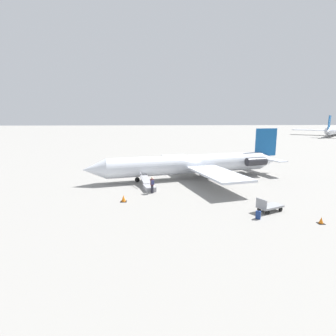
{
  "coord_description": "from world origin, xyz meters",
  "views": [
    {
      "loc": [
        5.38,
        33.22,
        7.64
      ],
      "look_at": [
        2.93,
        1.49,
        1.69
      ],
      "focal_mm": 28.0,
      "sensor_mm": 36.0,
      "label": 1
    }
  ],
  "objects": [
    {
      "name": "airplane_far_left",
      "position": [
        -82.09,
        -84.42,
        2.72
      ],
      "size": [
        35.22,
        37.57,
        9.14
      ],
      "rotation": [
        0.0,
        0.0,
        3.97
      ],
      "color": "silver",
      "rests_on": "ground"
    },
    {
      "name": "passenger",
      "position": [
        4.99,
        6.67,
        1.0
      ],
      "size": [
        0.4,
        0.56,
        1.74
      ],
      "rotation": [
        0.0,
        0.0,
        -1.34
      ],
      "color": "#23232D",
      "rests_on": "ground"
    },
    {
      "name": "traffic_cone_near_cart",
      "position": [
        -7.38,
        15.79,
        0.23
      ],
      "size": [
        0.45,
        0.45,
        0.5
      ],
      "color": "black",
      "rests_on": "ground"
    },
    {
      "name": "traffic_cone_near_stairs",
      "position": [
        7.74,
        9.34,
        0.29
      ],
      "size": [
        0.57,
        0.57,
        0.62
      ],
      "color": "black",
      "rests_on": "ground"
    },
    {
      "name": "boarding_stairs",
      "position": [
        5.37,
        5.11,
        0.36
      ],
      "size": [
        1.92,
        4.14,
        1.62
      ],
      "rotation": [
        0.0,
        0.0,
        -1.34
      ],
      "color": "#99999E",
      "rests_on": "ground"
    },
    {
      "name": "luggage_cart",
      "position": [
        -4.67,
        12.99,
        0.46
      ],
      "size": [
        2.46,
        1.88,
        1.22
      ],
      "rotation": [
        0.0,
        0.0,
        0.41
      ],
      "color": "gray",
      "rests_on": "ground"
    },
    {
      "name": "suitcase",
      "position": [
        -3.09,
        14.52,
        0.33
      ],
      "size": [
        0.42,
        0.39,
        0.88
      ],
      "rotation": [
        0.0,
        0.0,
        2.52
      ],
      "color": "navy",
      "rests_on": "ground"
    },
    {
      "name": "ground_plane",
      "position": [
        0.0,
        0.0,
        0.0
      ],
      "size": [
        600.0,
        600.0,
        0.0
      ],
      "primitive_type": "plane",
      "color": "gray"
    },
    {
      "name": "airplane_main",
      "position": [
        -0.84,
        -0.2,
        1.91
      ],
      "size": [
        26.96,
        20.67,
        6.37
      ],
      "rotation": [
        0.0,
        0.0,
        0.23
      ],
      "color": "silver",
      "rests_on": "ground"
    }
  ]
}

